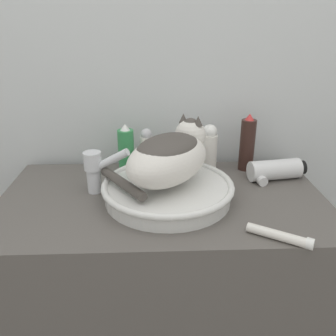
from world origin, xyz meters
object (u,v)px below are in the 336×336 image
(spray_bottle_trigger, at_px, (126,150))
(cream_tube, at_px, (281,236))
(faucet, at_px, (96,168))
(cat, at_px, (169,155))
(hairspray_can_black, at_px, (247,144))
(hair_dryer, at_px, (274,170))
(lotion_bottle_white, at_px, (209,148))
(deodorant_stick, at_px, (147,150))

(spray_bottle_trigger, height_order, cream_tube, spray_bottle_trigger)
(faucet, bearing_deg, spray_bottle_trigger, 79.04)
(cat, bearing_deg, hairspray_can_black, -15.83)
(spray_bottle_trigger, height_order, hair_dryer, spray_bottle_trigger)
(lotion_bottle_white, xyz_separation_m, cream_tube, (0.11, -0.45, -0.07))
(cat, height_order, deodorant_stick, cat)
(hairspray_can_black, xyz_separation_m, spray_bottle_trigger, (-0.43, 0.00, -0.02))
(cat, xyz_separation_m, spray_bottle_trigger, (-0.14, 0.21, -0.06))
(spray_bottle_trigger, relative_size, deodorant_stick, 1.11)
(cat, bearing_deg, hair_dryer, -33.95)
(hairspray_can_black, xyz_separation_m, lotion_bottle_white, (-0.14, 0.00, -0.01))
(cream_tube, bearing_deg, faucet, 149.68)
(cat, bearing_deg, spray_bottle_trigger, 71.11)
(spray_bottle_trigger, distance_m, hair_dryer, 0.51)
(lotion_bottle_white, xyz_separation_m, deodorant_stick, (-0.22, 0.00, -0.01))
(spray_bottle_trigger, relative_size, lotion_bottle_white, 1.03)
(faucet, bearing_deg, hair_dryer, 21.85)
(spray_bottle_trigger, relative_size, cream_tube, 1.14)
(spray_bottle_trigger, bearing_deg, hair_dryer, -10.37)
(hairspray_can_black, height_order, cream_tube, hairspray_can_black)
(hairspray_can_black, relative_size, lotion_bottle_white, 1.22)
(lotion_bottle_white, distance_m, cream_tube, 0.47)
(cream_tube, bearing_deg, spray_bottle_trigger, 132.09)
(spray_bottle_trigger, bearing_deg, deodorant_stick, 0.00)
(faucet, relative_size, deodorant_stick, 0.99)
(hairspray_can_black, relative_size, deodorant_stick, 1.31)
(spray_bottle_trigger, xyz_separation_m, hair_dryer, (0.50, -0.09, -0.05))
(deodorant_stick, height_order, hair_dryer, deodorant_stick)
(hairspray_can_black, height_order, deodorant_stick, hairspray_can_black)
(deodorant_stick, bearing_deg, faucet, -132.42)
(hair_dryer, bearing_deg, spray_bottle_trigger, 160.59)
(faucet, distance_m, lotion_bottle_white, 0.41)
(lotion_bottle_white, bearing_deg, cat, -125.04)
(hairspray_can_black, height_order, spray_bottle_trigger, hairspray_can_black)
(faucet, height_order, cream_tube, faucet)
(hairspray_can_black, bearing_deg, faucet, -161.89)
(faucet, distance_m, hair_dryer, 0.59)
(hair_dryer, bearing_deg, hairspray_can_black, 119.85)
(hairspray_can_black, relative_size, spray_bottle_trigger, 1.18)
(deodorant_stick, bearing_deg, hairspray_can_black, -0.00)
(deodorant_stick, bearing_deg, cat, -71.68)
(cat, distance_m, deodorant_stick, 0.23)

